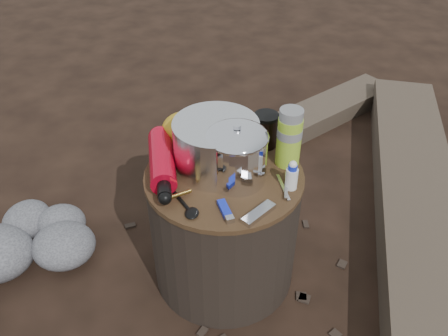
# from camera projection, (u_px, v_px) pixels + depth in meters

# --- Properties ---
(ground) EXTENTS (60.00, 60.00, 0.00)m
(ground) POSITION_uv_depth(u_px,v_px,m) (224.00, 271.00, 1.76)
(ground) COLOR black
(ground) RESTS_ON ground
(stump) EXTENTS (0.49, 0.49, 0.46)m
(stump) POSITION_uv_depth(u_px,v_px,m) (224.00, 227.00, 1.62)
(stump) COLOR black
(stump) RESTS_ON ground
(rock_ring) EXTENTS (0.39, 0.85, 0.17)m
(rock_ring) POSITION_uv_depth(u_px,v_px,m) (9.00, 284.00, 1.61)
(rock_ring) COLOR #58575D
(rock_ring) RESTS_ON ground
(log_main) EXTENTS (0.57, 1.81, 0.15)m
(log_main) POSITION_uv_depth(u_px,v_px,m) (415.00, 195.00, 1.98)
(log_main) COLOR #43382C
(log_main) RESTS_ON ground
(log_small) EXTENTS (0.96, 0.88, 0.09)m
(log_small) POSITION_uv_depth(u_px,v_px,m) (312.00, 117.00, 2.52)
(log_small) COLOR #43382C
(log_small) RESTS_ON ground
(foil_windscreen) EXTENTS (0.26, 0.26, 0.16)m
(foil_windscreen) POSITION_uv_depth(u_px,v_px,m) (216.00, 145.00, 1.46)
(foil_windscreen) COLOR silver
(foil_windscreen) RESTS_ON stump
(camping_pot) EXTENTS (0.18, 0.18, 0.18)m
(camping_pot) POSITION_uv_depth(u_px,v_px,m) (237.00, 154.00, 1.41)
(camping_pot) COLOR silver
(camping_pot) RESTS_ON stump
(fuel_bottle) EXTENTS (0.15, 0.34, 0.08)m
(fuel_bottle) POSITION_uv_depth(u_px,v_px,m) (162.00, 160.00, 1.47)
(fuel_bottle) COLOR red
(fuel_bottle) RESTS_ON stump
(thermos) EXTENTS (0.08, 0.08, 0.19)m
(thermos) POSITION_uv_depth(u_px,v_px,m) (289.00, 138.00, 1.47)
(thermos) COLOR #9BC62D
(thermos) RESTS_ON stump
(travel_mug) EXTENTS (0.08, 0.08, 0.12)m
(travel_mug) POSITION_uv_depth(u_px,v_px,m) (266.00, 130.00, 1.57)
(travel_mug) COLOR black
(travel_mug) RESTS_ON stump
(stuff_sack) EXTENTS (0.17, 0.14, 0.12)m
(stuff_sack) POSITION_uv_depth(u_px,v_px,m) (187.00, 129.00, 1.58)
(stuff_sack) COLOR #BE8E1B
(stuff_sack) RESTS_ON stump
(food_pouch) EXTENTS (0.11, 0.05, 0.14)m
(food_pouch) POSITION_uv_depth(u_px,v_px,m) (215.00, 128.00, 1.57)
(food_pouch) COLOR #0D1557
(food_pouch) RESTS_ON stump
(lighter) EXTENTS (0.06, 0.09, 0.02)m
(lighter) POSITION_uv_depth(u_px,v_px,m) (225.00, 209.00, 1.34)
(lighter) COLOR #1729BC
(lighter) RESTS_ON stump
(multitool) EXTENTS (0.10, 0.11, 0.02)m
(multitool) POSITION_uv_depth(u_px,v_px,m) (259.00, 213.00, 1.33)
(multitool) COLOR silver
(multitool) RESTS_ON stump
(pot_grabber) EXTENTS (0.04, 0.12, 0.01)m
(pot_grabber) POSITION_uv_depth(u_px,v_px,m) (283.00, 187.00, 1.42)
(pot_grabber) COLOR silver
(pot_grabber) RESTS_ON stump
(spork) EXTENTS (0.12, 0.14, 0.01)m
(spork) POSITION_uv_depth(u_px,v_px,m) (180.00, 199.00, 1.38)
(spork) COLOR black
(spork) RESTS_ON stump
(squeeze_bottle) EXTENTS (0.04, 0.04, 0.09)m
(squeeze_bottle) POSITION_uv_depth(u_px,v_px,m) (292.00, 176.00, 1.40)
(squeeze_bottle) COLOR white
(squeeze_bottle) RESTS_ON stump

